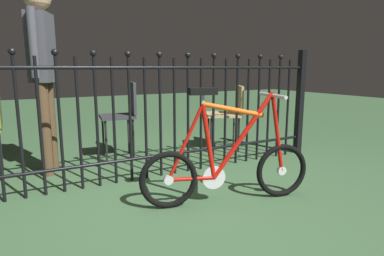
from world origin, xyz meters
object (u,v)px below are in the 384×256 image
at_px(bicycle, 227,164).
at_px(person_visitor, 42,62).
at_px(chair_charcoal, 124,111).
at_px(chair_tan, 229,110).

relative_size(bicycle, person_visitor, 0.74).
distance_m(bicycle, chair_charcoal, 1.70).
relative_size(chair_tan, chair_charcoal, 0.93).
height_order(chair_tan, person_visitor, person_visitor).
height_order(chair_charcoal, person_visitor, person_visitor).
distance_m(chair_tan, person_visitor, 2.18).
height_order(bicycle, chair_tan, bicycle).
xyz_separation_m(bicycle, chair_charcoal, (-0.29, 1.66, 0.23)).
distance_m(chair_tan, chair_charcoal, 1.31).
xyz_separation_m(bicycle, chair_tan, (0.99, 1.39, 0.19)).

